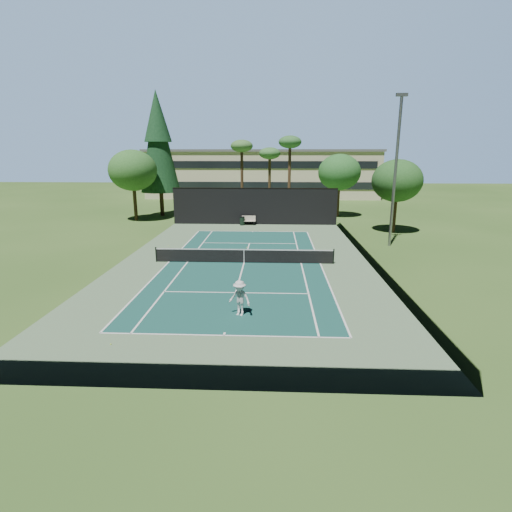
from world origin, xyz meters
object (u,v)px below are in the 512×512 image
Objects in this scene: tennis_net at (244,255)px; trash_bin at (242,221)px; tennis_ball_d at (169,245)px; tennis_ball_b at (191,255)px; park_bench at (249,220)px; tennis_ball_c at (247,247)px; player at (240,298)px; tennis_ball_a at (111,344)px.

tennis_net reaches higher than trash_bin.
tennis_ball_d is (-6.85, 5.17, -0.53)m from tennis_net.
park_bench is at bearing 75.10° from tennis_ball_b.
tennis_ball_c is at bearing -83.58° from trash_bin.
tennis_ball_c is (-0.63, 14.27, -0.85)m from player.
tennis_ball_d is (-6.72, 0.48, -0.01)m from tennis_ball_c.
player reaches higher than tennis_ball_c.
tennis_ball_d is at bearing 129.78° from tennis_ball_b.
park_bench is at bearing 82.15° from tennis_ball_a.
tennis_ball_c reaches higher than tennis_ball_d.
trash_bin is at bearing 96.42° from tennis_ball_c.
trash_bin is (2.92, 13.40, 0.44)m from tennis_ball_b.
tennis_ball_b is 4.06m from tennis_ball_d.
park_bench is (3.61, 13.57, 0.51)m from tennis_ball_b.
park_bench reaches higher than tennis_ball_c.
player reaches higher than tennis_ball_d.
tennis_net reaches higher than tennis_ball_d.
trash_bin reaches higher than tennis_ball_c.
tennis_net is at bearing -85.04° from trash_bin.
tennis_ball_b is (-4.26, 2.05, -0.52)m from tennis_net.
tennis_ball_a is 0.86× the size of tennis_ball_b.
tennis_ball_d is 0.04× the size of park_bench.
tennis_net reaches higher than park_bench.
trash_bin is (3.24, 28.38, 0.45)m from tennis_ball_a.
tennis_net is 7.28× the size of player.
tennis_ball_c is at bearing 116.80° from player.
trash_bin is (-0.70, -0.18, -0.07)m from park_bench.
tennis_net is 8.60m from tennis_ball_d.
park_bench is (3.94, 28.56, 0.52)m from tennis_ball_a.
park_bench is (-0.51, 10.93, 0.51)m from tennis_ball_c.
tennis_net is 165.72× the size of tennis_ball_c.
tennis_ball_d is at bearing -120.70° from park_bench.
tennis_ball_d is at bearing -118.21° from trash_bin.
tennis_ball_a is at bearing -97.85° from park_bench.
tennis_ball_c is 10.96m from park_bench.
player is (0.50, -9.58, 0.33)m from tennis_net.
tennis_ball_a is (-5.08, -3.35, -0.85)m from player.
trash_bin is (-1.21, 10.76, 0.44)m from tennis_ball_c.
trash_bin is at bearing 77.72° from tennis_ball_b.
tennis_net is 4.72m from tennis_ball_c.
tennis_net is 13.73m from tennis_ball_a.
player is 12.59m from tennis_ball_b.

